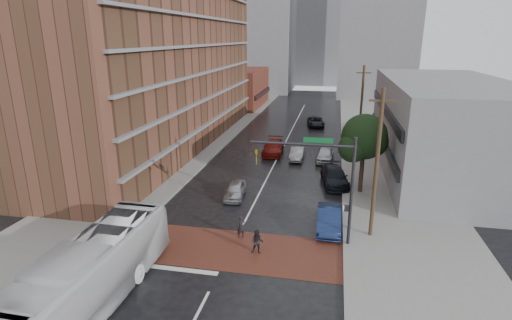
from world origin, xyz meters
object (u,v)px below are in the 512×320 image
Objects in this scene: pedestrian_a at (241,227)px; pedestrian_b at (257,242)px; car_travel_b at (297,153)px; car_parked_far at (325,154)px; suv_travel at (316,122)px; car_travel_a at (235,190)px; transit_bus at (88,277)px; car_parked_mid at (335,177)px; car_travel_c at (273,147)px; car_parked_near at (329,219)px.

pedestrian_a is 2.31m from pedestrian_b.
car_travel_b is 3.02m from car_parked_far.
suv_travel is at bearing 98.79° from car_parked_far.
pedestrian_b is at bearing -71.18° from car_travel_a.
pedestrian_a is 18.75m from car_travel_b.
transit_bus reaches higher than car_parked_mid.
car_travel_a is 13.62m from car_travel_c.
car_parked_mid is at bearing -90.99° from suv_travel.
car_travel_a is 0.75× the size of suv_travel.
car_travel_b is at bearing 101.76° from car_parked_near.
transit_bus is 15.77m from car_parked_near.
car_travel_c is 1.02× the size of car_parked_mid.
car_travel_b is 0.91× the size of car_parked_far.
car_parked_near reaches higher than car_travel_a.
car_travel_c reaches higher than car_travel_b.
pedestrian_b is at bearing -85.58° from car_travel_c.
car_parked_far is at bearing 56.95° from pedestrian_a.
suv_travel is (5.06, 29.38, 0.05)m from car_travel_a.
car_parked_far is at bearing 55.74° from car_travel_a.
pedestrian_a is 0.41× the size of car_travel_a.
transit_bus is 9.81m from pedestrian_b.
car_travel_b is 16.70m from car_parked_near.
transit_bus is 23.15m from car_parked_mid.
pedestrian_a is 20.32m from car_travel_c.
car_travel_a is 0.85× the size of car_parked_far.
car_parked_near is (4.26, 4.20, -0.03)m from pedestrian_b.
car_travel_c reaches higher than car_travel_a.
transit_bus is 29.16m from car_travel_c.
pedestrian_b is 0.42× the size of car_travel_a.
car_parked_near is 0.87× the size of car_parked_mid.
pedestrian_b is at bearing -91.09° from car_travel_b.
suv_travel is 24.81m from car_parked_mid.
pedestrian_b is at bearing -100.32° from suv_travel.
pedestrian_a reaches higher than car_parked_near.
car_travel_b is 0.75× the size of car_travel_c.
car_travel_c is at bearing 94.93° from pedestrian_b.
pedestrian_a reaches higher than car_travel_b.
car_travel_b is (7.56, 27.13, -1.07)m from transit_bus.
car_parked_far is (3.45, 20.47, -0.04)m from pedestrian_b.
car_parked_far reaches higher than car_travel_a.
car_parked_mid reaches higher than car_travel_a.
car_travel_a is (-3.56, 8.52, -0.15)m from pedestrian_b.
car_travel_c is (4.65, 28.77, -0.95)m from transit_bus.
pedestrian_b is 9.24m from car_travel_a.
car_parked_near reaches higher than car_travel_b.
suv_travel is at bearing 66.99° from pedestrian_a.
car_parked_far is at bearing -17.32° from car_travel_c.
car_travel_b reaches higher than car_travel_a.
transit_bus reaches higher than car_parked_far.
suv_travel is at bearing 86.26° from pedestrian_b.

